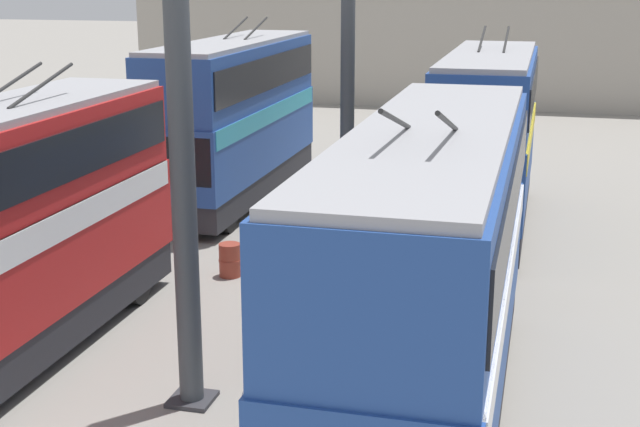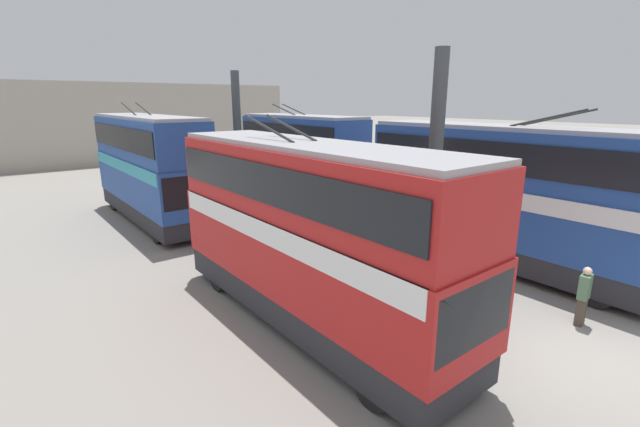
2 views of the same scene
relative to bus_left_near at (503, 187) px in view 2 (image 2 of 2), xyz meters
The scene contains 11 objects.
ground_plane 6.92m from the bus_left_near, 139.54° to the left, with size 240.00×240.00×0.00m, color gray.
depot_back_wall 36.40m from the bus_left_near, ahead, with size 0.50×36.00×7.55m.
support_column_near 4.14m from the bus_left_near, 90.00° to the left, with size 0.75×0.75×7.34m.
support_column_far 12.99m from the bus_left_near, 18.35° to the left, with size 0.75×0.75×7.34m.
bus_left_near is the anchor object (origin of this frame).
bus_left_far 12.46m from the bus_left_near, ahead, with size 9.27×2.54×5.72m.
bus_right_near 8.21m from the bus_left_near, 84.37° to the left, with size 9.95×2.54×5.51m.
bus_right_mid 16.07m from the bus_left_near, 30.54° to the left, with size 10.32×2.54×5.83m.
person_aisle_midway 7.77m from the bus_left_near, 25.47° to the left, with size 0.48×0.42×1.59m.
person_by_left_row 5.07m from the bus_left_near, 147.18° to the left, with size 0.29×0.45×1.66m.
oil_drum 8.97m from the bus_left_near, 41.49° to the left, with size 0.56×0.56×0.84m.
Camera 2 is at (-2.98, 10.45, 5.89)m, focal length 24.00 mm.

